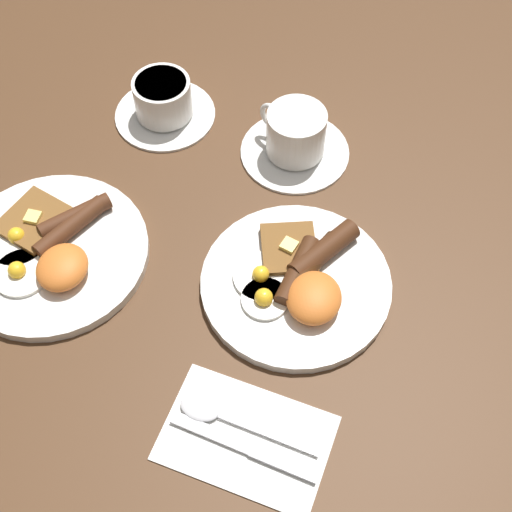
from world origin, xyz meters
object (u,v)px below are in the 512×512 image
object	(u,v)px
teacup_near	(295,137)
teacup_far	(163,102)
breakfast_plate_far	(51,250)
breakfast_plate_near	(298,280)
knife	(252,450)
spoon	(214,413)

from	to	relation	value
teacup_near	teacup_far	distance (m)	0.22
breakfast_plate_far	teacup_near	bearing A→B (deg)	-46.27
teacup_far	breakfast_plate_near	bearing A→B (deg)	-133.22
teacup_near	knife	distance (m)	0.47
breakfast_plate_near	knife	bearing A→B (deg)	179.43
teacup_near	teacup_far	xyz separation A→B (m)	(0.03, 0.22, -0.00)
breakfast_plate_far	teacup_near	distance (m)	0.39
spoon	teacup_near	bearing A→B (deg)	-82.40
breakfast_plate_near	teacup_far	size ratio (longest dim) A/B	1.60
breakfast_plate_far	knife	distance (m)	0.39
breakfast_plate_near	teacup_near	size ratio (longest dim) A/B	1.53
knife	spoon	distance (m)	0.06
teacup_far	knife	size ratio (longest dim) A/B	0.86
teacup_far	knife	world-z (taller)	teacup_far
teacup_near	knife	bearing A→B (deg)	-173.21
breakfast_plate_near	teacup_near	world-z (taller)	teacup_near
knife	breakfast_plate_far	bearing A→B (deg)	-22.04
breakfast_plate_far	teacup_near	size ratio (longest dim) A/B	1.61
knife	spoon	size ratio (longest dim) A/B	1.05
breakfast_plate_far	teacup_far	world-z (taller)	teacup_far
breakfast_plate_far	teacup_far	distance (m)	0.30
breakfast_plate_far	knife	bearing A→B (deg)	-120.39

